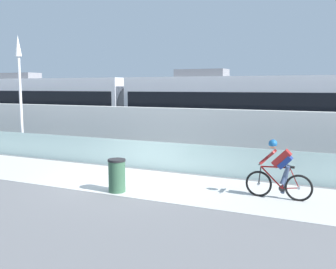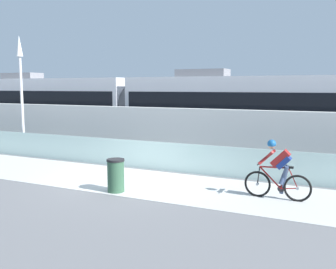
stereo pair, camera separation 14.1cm
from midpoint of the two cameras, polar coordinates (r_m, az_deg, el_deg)
ground_plane at (r=12.34m, az=-6.17°, el=-6.95°), size 200.00×200.00×0.00m
bike_path_deck at (r=12.34m, az=-6.17°, el=-6.92°), size 32.00×3.20×0.01m
glass_parapet at (r=13.81m, az=-2.24°, el=-3.20°), size 32.00×0.05×1.03m
concrete_barrier_wall at (r=15.33m, az=0.80°, el=-0.04°), size 32.00×0.36×2.15m
tram_rail_near at (r=17.76m, az=4.06°, el=-2.55°), size 32.00×0.08×0.01m
tram_rail_far at (r=19.09m, az=5.59°, el=-1.88°), size 32.00×0.08×0.01m
tram at (r=19.85m, az=-5.57°, el=3.95°), size 22.56×2.54×3.81m
cyclist_on_bike at (r=10.60m, az=15.95°, el=-5.20°), size 1.77×0.58×1.61m
lamp_post_antenna at (r=17.90m, az=-21.55°, el=7.62°), size 0.28×0.28×5.20m
trash_bin at (r=11.02m, az=-8.03°, el=-6.11°), size 0.51×0.51×0.96m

